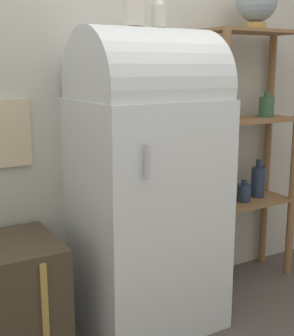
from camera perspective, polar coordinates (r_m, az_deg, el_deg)
The scene contains 5 objects.
wall_back at distance 2.71m, azimuth -3.79°, elevation 11.10°, with size 7.00×0.09×2.70m.
refrigerator at distance 2.48m, azimuth -0.02°, elevation -1.10°, with size 0.71×0.65×1.60m.
shelf_unit at distance 3.08m, azimuth 12.29°, elevation 2.58°, with size 0.66×0.30×1.62m.
globe at distance 3.03m, azimuth 13.25°, elevation 19.09°, with size 0.24×0.24×0.28m.
vase_center at distance 2.47m, azimuth 1.45°, elevation 18.51°, with size 0.07×0.07×0.16m.
Camera 1 is at (-1.23, -1.84, 1.40)m, focal length 50.00 mm.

